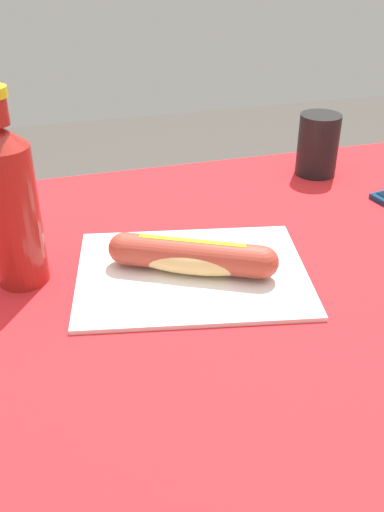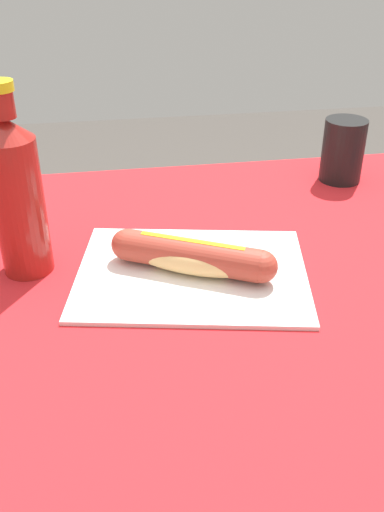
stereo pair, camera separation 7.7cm
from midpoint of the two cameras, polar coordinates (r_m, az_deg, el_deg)
dining_table at (r=0.86m, az=3.08°, el=-9.86°), size 1.17×0.79×0.73m
paper_wrapper at (r=0.78m, az=2.81°, el=-1.78°), size 0.35×0.29×0.01m
hot_dog at (r=0.77m, az=2.86°, el=-0.12°), size 0.21×0.13×0.05m
soda_bottle at (r=0.77m, az=-14.18°, el=5.83°), size 0.07×0.07×0.26m
drinking_cup at (r=1.09m, az=16.70°, el=9.92°), size 0.07×0.07×0.11m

